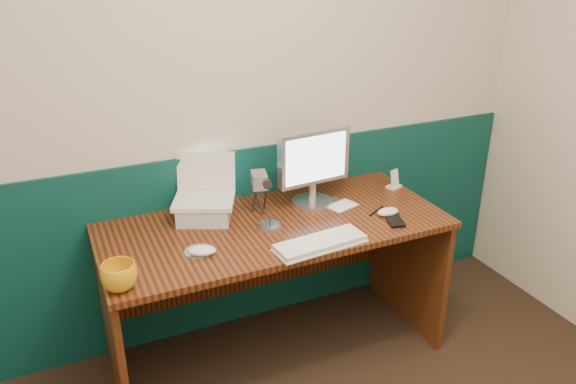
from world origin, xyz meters
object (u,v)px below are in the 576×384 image
desk (275,291)px  camcorder (259,194)px  monitor (313,169)px  keyboard (320,244)px  mug (119,276)px  laptop (202,180)px

desk → camcorder: camcorder is taller
monitor → camcorder: size_ratio=1.94×
keyboard → mug: bearing=173.6°
desk → laptop: (-0.28, 0.17, 0.57)m
mug → monitor: bearing=21.0°
mug → laptop: bearing=43.4°
laptop → camcorder: size_ratio=1.43×
keyboard → mug: size_ratio=2.95×
keyboard → desk: bearing=103.8°
desk → keyboard: bearing=-71.0°
monitor → camcorder: 0.29m
desk → mug: size_ratio=11.78×
laptop → mug: 0.64m
laptop → monitor: size_ratio=0.74×
monitor → desk: bearing=-159.3°
monitor → keyboard: 0.47m
keyboard → laptop: bearing=124.9°
desk → monitor: monitor is taller
desk → monitor: bearing=25.9°
monitor → mug: 1.07m
desk → camcorder: (-0.02, 0.14, 0.47)m
laptop → keyboard: bearing=-26.3°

